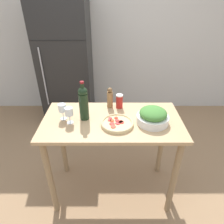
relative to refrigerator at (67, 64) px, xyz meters
The scene contains 11 objects.
ground_plane 1.94m from the refrigerator, 65.27° to the right, with size 14.00×14.00×0.00m, color #9E7A56.
wall_back 0.88m from the refrigerator, 28.44° to the left, with size 6.40×0.08×2.60m.
refrigerator is the anchor object (origin of this frame).
prep_counter 1.71m from the refrigerator, 65.27° to the right, with size 1.24×0.64×0.93m.
wine_bottle 1.60m from the refrigerator, 73.03° to the right, with size 0.08×0.08×0.36m.
wine_glass_near 1.63m from the refrigerator, 77.78° to the right, with size 0.07×0.07×0.15m.
wine_glass_far 1.55m from the refrigerator, 79.83° to the right, with size 0.07×0.07×0.15m.
pepper_mill 1.48m from the refrigerator, 62.28° to the right, with size 0.06×0.06×0.21m.
salad_bowl 1.91m from the refrigerator, 56.24° to the right, with size 0.28×0.28×0.14m.
homemade_pizza 1.79m from the refrigerator, 65.11° to the right, with size 0.28×0.28×0.03m.
salt_canister 1.54m from the refrigerator, 59.42° to the right, with size 0.07×0.07×0.14m.
Camera 1 is at (0.00, -1.49, 1.91)m, focal length 32.00 mm.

